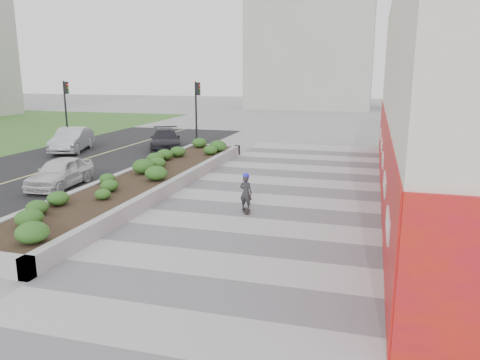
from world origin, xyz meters
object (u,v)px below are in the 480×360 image
Objects in this scene: car_silver at (72,140)px; car_dark at (165,139)px; traffic_signal_far at (66,103)px; planter at (147,178)px; car_white at (60,173)px; traffic_signal_near at (197,105)px; skateboarder at (246,193)px.

car_dark is at bearing 5.28° from car_silver.
traffic_signal_far is 4.12m from car_silver.
car_white is (-3.62, -0.81, 0.21)m from planter.
car_silver reaches higher than planter.
car_white is at bearing -99.50° from traffic_signal_near.
car_white is (7.31, -10.81, -2.13)m from traffic_signal_far.
planter is 12.80× the size of skateboarder.
planter is 4.08× the size of car_silver.
planter is 10.90m from traffic_signal_near.
car_dark reaches higher than car_white.
car_white is 9.48m from car_silver.
car_silver is at bearing 117.09° from car_white.
traffic_signal_far is 7.77m from car_dark.
traffic_signal_near is 1.00× the size of traffic_signal_far.
traffic_signal_near is (-1.73, 10.50, 2.34)m from planter.
traffic_signal_near is at bearing 94.88° from skateboarder.
traffic_signal_far is 20.11m from skateboarder.
skateboarder reaches higher than car_white.
planter is at bearing -57.18° from car_silver.
traffic_signal_near is at bearing 7.92° from car_dark.
car_silver is (-13.60, 9.42, 0.01)m from skateboarder.
traffic_signal_far is at bearing 150.96° from car_dark.
car_silver is 5.67m from car_dark.
traffic_signal_near is 9.21m from traffic_signal_far.
planter is 5.40m from skateboarder.
planter is 4.02× the size of car_dark.
car_dark is at bearing 83.92° from car_white.
traffic_signal_far is 0.95× the size of car_silver.
car_silver is at bearing -154.63° from traffic_signal_near.
traffic_signal_near is at bearing 75.26° from car_white.
skateboarder is at bearing -37.67° from traffic_signal_far.
car_silver is at bearing 140.38° from planter.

